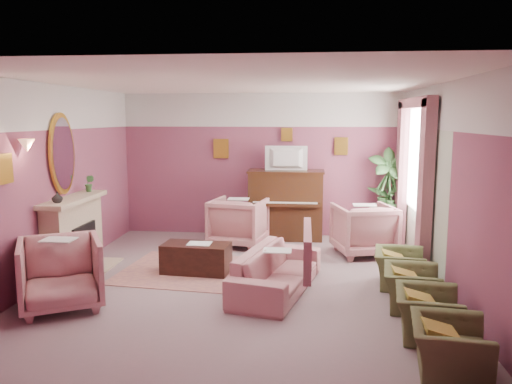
# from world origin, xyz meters

# --- Properties ---
(floor) EXTENTS (5.50, 6.00, 0.01)m
(floor) POSITION_xyz_m (0.00, 0.00, 0.00)
(floor) COLOR gray
(floor) RESTS_ON ground
(ceiling) EXTENTS (5.50, 6.00, 0.01)m
(ceiling) POSITION_xyz_m (0.00, 0.00, 2.80)
(ceiling) COLOR white
(ceiling) RESTS_ON wall_back
(wall_back) EXTENTS (5.50, 0.02, 2.80)m
(wall_back) POSITION_xyz_m (0.00, 3.00, 1.40)
(wall_back) COLOR #673857
(wall_back) RESTS_ON floor
(wall_front) EXTENTS (5.50, 0.02, 2.80)m
(wall_front) POSITION_xyz_m (0.00, -3.00, 1.40)
(wall_front) COLOR #673857
(wall_front) RESTS_ON floor
(wall_left) EXTENTS (0.02, 6.00, 2.80)m
(wall_left) POSITION_xyz_m (-2.75, 0.00, 1.40)
(wall_left) COLOR #673857
(wall_left) RESTS_ON floor
(wall_right) EXTENTS (0.02, 6.00, 2.80)m
(wall_right) POSITION_xyz_m (2.75, 0.00, 1.40)
(wall_right) COLOR #673857
(wall_right) RESTS_ON floor
(picture_rail_band) EXTENTS (5.50, 0.01, 0.65)m
(picture_rail_band) POSITION_xyz_m (0.00, 2.99, 2.47)
(picture_rail_band) COLOR silver
(picture_rail_band) RESTS_ON wall_back
(stripe_panel) EXTENTS (0.01, 3.00, 2.15)m
(stripe_panel) POSITION_xyz_m (2.73, 1.30, 1.07)
(stripe_panel) COLOR #B6C2AB
(stripe_panel) RESTS_ON wall_right
(fireplace_surround) EXTENTS (0.30, 1.40, 1.10)m
(fireplace_surround) POSITION_xyz_m (-2.59, 0.20, 0.55)
(fireplace_surround) COLOR #C1AC8C
(fireplace_surround) RESTS_ON floor
(fireplace_inset) EXTENTS (0.18, 0.72, 0.68)m
(fireplace_inset) POSITION_xyz_m (-2.49, 0.20, 0.40)
(fireplace_inset) COLOR black
(fireplace_inset) RESTS_ON floor
(fire_ember) EXTENTS (0.06, 0.54, 0.10)m
(fire_ember) POSITION_xyz_m (-2.45, 0.20, 0.22)
(fire_ember) COLOR orange
(fire_ember) RESTS_ON floor
(mantel_shelf) EXTENTS (0.40, 1.55, 0.07)m
(mantel_shelf) POSITION_xyz_m (-2.56, 0.20, 1.12)
(mantel_shelf) COLOR #C1AC8C
(mantel_shelf) RESTS_ON fireplace_surround
(hearth) EXTENTS (0.55, 1.50, 0.02)m
(hearth) POSITION_xyz_m (-2.39, 0.20, 0.01)
(hearth) COLOR #C1AC8C
(hearth) RESTS_ON floor
(mirror_frame) EXTENTS (0.04, 0.72, 1.20)m
(mirror_frame) POSITION_xyz_m (-2.70, 0.20, 1.80)
(mirror_frame) COLOR gold
(mirror_frame) RESTS_ON wall_left
(mirror_glass) EXTENTS (0.01, 0.60, 1.06)m
(mirror_glass) POSITION_xyz_m (-2.67, 0.20, 1.80)
(mirror_glass) COLOR silver
(mirror_glass) RESTS_ON wall_left
(sconce_shade) EXTENTS (0.20, 0.20, 0.16)m
(sconce_shade) POSITION_xyz_m (-2.62, -0.85, 1.98)
(sconce_shade) COLOR #FEB07B
(sconce_shade) RESTS_ON wall_left
(piano) EXTENTS (1.40, 0.60, 1.30)m
(piano) POSITION_xyz_m (0.50, 2.68, 0.65)
(piano) COLOR #392011
(piano) RESTS_ON floor
(piano_keyshelf) EXTENTS (1.30, 0.12, 0.06)m
(piano_keyshelf) POSITION_xyz_m (0.50, 2.33, 0.72)
(piano_keyshelf) COLOR #392011
(piano_keyshelf) RESTS_ON piano
(piano_keys) EXTENTS (1.20, 0.08, 0.02)m
(piano_keys) POSITION_xyz_m (0.50, 2.33, 0.76)
(piano_keys) COLOR silver
(piano_keys) RESTS_ON piano
(piano_top) EXTENTS (1.45, 0.65, 0.04)m
(piano_top) POSITION_xyz_m (0.50, 2.68, 1.31)
(piano_top) COLOR #392011
(piano_top) RESTS_ON piano
(television) EXTENTS (0.80, 0.12, 0.48)m
(television) POSITION_xyz_m (0.50, 2.63, 1.60)
(television) COLOR black
(television) RESTS_ON piano
(print_back_left) EXTENTS (0.30, 0.03, 0.38)m
(print_back_left) POSITION_xyz_m (-0.80, 2.96, 1.72)
(print_back_left) COLOR gold
(print_back_left) RESTS_ON wall_back
(print_back_right) EXTENTS (0.26, 0.03, 0.34)m
(print_back_right) POSITION_xyz_m (1.55, 2.96, 1.78)
(print_back_right) COLOR gold
(print_back_right) RESTS_ON wall_back
(print_back_mid) EXTENTS (0.22, 0.03, 0.26)m
(print_back_mid) POSITION_xyz_m (0.50, 2.96, 2.00)
(print_back_mid) COLOR gold
(print_back_mid) RESTS_ON wall_back
(print_left_wall) EXTENTS (0.03, 0.28, 0.36)m
(print_left_wall) POSITION_xyz_m (-2.71, -1.20, 1.72)
(print_left_wall) COLOR gold
(print_left_wall) RESTS_ON wall_left
(window_blind) EXTENTS (0.03, 1.40, 1.80)m
(window_blind) POSITION_xyz_m (2.70, 1.55, 1.70)
(window_blind) COLOR silver
(window_blind) RESTS_ON wall_right
(curtain_left) EXTENTS (0.16, 0.34, 2.60)m
(curtain_left) POSITION_xyz_m (2.62, 0.63, 1.30)
(curtain_left) COLOR #90545F
(curtain_left) RESTS_ON floor
(curtain_right) EXTENTS (0.16, 0.34, 2.60)m
(curtain_right) POSITION_xyz_m (2.62, 2.47, 1.30)
(curtain_right) COLOR #90545F
(curtain_right) RESTS_ON floor
(pelmet) EXTENTS (0.16, 2.20, 0.16)m
(pelmet) POSITION_xyz_m (2.62, 1.55, 2.56)
(pelmet) COLOR #90545F
(pelmet) RESTS_ON wall_right
(mantel_plant) EXTENTS (0.16, 0.16, 0.28)m
(mantel_plant) POSITION_xyz_m (-2.55, 0.75, 1.29)
(mantel_plant) COLOR #376C35
(mantel_plant) RESTS_ON mantel_shelf
(mantel_vase) EXTENTS (0.16, 0.16, 0.16)m
(mantel_vase) POSITION_xyz_m (-2.55, -0.30, 1.23)
(mantel_vase) COLOR silver
(mantel_vase) RESTS_ON mantel_shelf
(area_rug) EXTENTS (2.68, 2.05, 0.01)m
(area_rug) POSITION_xyz_m (-0.64, 0.42, 0.01)
(area_rug) COLOR #A76B64
(area_rug) RESTS_ON floor
(coffee_table) EXTENTS (1.04, 0.59, 0.45)m
(coffee_table) POSITION_xyz_m (-0.75, 0.35, 0.23)
(coffee_table) COLOR black
(coffee_table) RESTS_ON floor
(table_paper) EXTENTS (0.35, 0.28, 0.01)m
(table_paper) POSITION_xyz_m (-0.70, 0.35, 0.46)
(table_paper) COLOR silver
(table_paper) RESTS_ON coffee_table
(sofa) EXTENTS (0.65, 1.96, 0.79)m
(sofa) POSITION_xyz_m (0.51, -0.31, 0.40)
(sofa) COLOR tan
(sofa) RESTS_ON floor
(sofa_throw) EXTENTS (0.10, 1.49, 0.55)m
(sofa_throw) POSITION_xyz_m (0.91, -0.31, 0.60)
(sofa_throw) COLOR #90545F
(sofa_throw) RESTS_ON sofa
(floral_armchair_left) EXTENTS (0.93, 0.93, 0.97)m
(floral_armchair_left) POSITION_xyz_m (-0.34, 2.06, 0.49)
(floral_armchair_left) COLOR tan
(floral_armchair_left) RESTS_ON floor
(floral_armchair_right) EXTENTS (0.93, 0.93, 0.97)m
(floral_armchair_right) POSITION_xyz_m (1.87, 1.63, 0.49)
(floral_armchair_right) COLOR tan
(floral_armchair_right) RESTS_ON floor
(floral_armchair_front) EXTENTS (0.93, 0.93, 0.97)m
(floral_armchair_front) POSITION_xyz_m (-2.09, -1.20, 0.49)
(floral_armchair_front) COLOR tan
(floral_armchair_front) RESTS_ON floor
(olive_chair_a) EXTENTS (0.54, 0.77, 0.67)m
(olive_chair_a) POSITION_xyz_m (2.19, -2.40, 0.33)
(olive_chair_a) COLOR #596439
(olive_chair_a) RESTS_ON floor
(olive_chair_b) EXTENTS (0.54, 0.77, 0.67)m
(olive_chair_b) POSITION_xyz_m (2.19, -1.58, 0.33)
(olive_chair_b) COLOR #596439
(olive_chair_b) RESTS_ON floor
(olive_chair_c) EXTENTS (0.54, 0.77, 0.67)m
(olive_chair_c) POSITION_xyz_m (2.19, -0.76, 0.33)
(olive_chair_c) COLOR #596439
(olive_chair_c) RESTS_ON floor
(olive_chair_d) EXTENTS (0.54, 0.77, 0.67)m
(olive_chair_d) POSITION_xyz_m (2.19, 0.06, 0.33)
(olive_chair_d) COLOR #596439
(olive_chair_d) RESTS_ON floor
(side_table) EXTENTS (0.52, 0.52, 0.70)m
(side_table) POSITION_xyz_m (2.33, 2.62, 0.35)
(side_table) COLOR white
(side_table) RESTS_ON floor
(side_plant_big) EXTENTS (0.30, 0.30, 0.34)m
(side_plant_big) POSITION_xyz_m (2.33, 2.62, 0.87)
(side_plant_big) COLOR #376C35
(side_plant_big) RESTS_ON side_table
(side_plant_small) EXTENTS (0.16, 0.16, 0.28)m
(side_plant_small) POSITION_xyz_m (2.45, 2.52, 0.84)
(side_plant_small) COLOR #376C35
(side_plant_small) RESTS_ON side_table
(palm_pot) EXTENTS (0.34, 0.34, 0.34)m
(palm_pot) POSITION_xyz_m (2.42, 2.61, 0.17)
(palm_pot) COLOR brown
(palm_pot) RESTS_ON floor
(palm_plant) EXTENTS (0.76, 0.76, 1.44)m
(palm_plant) POSITION_xyz_m (2.42, 2.61, 1.06)
(palm_plant) COLOR #376C35
(palm_plant) RESTS_ON palm_pot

